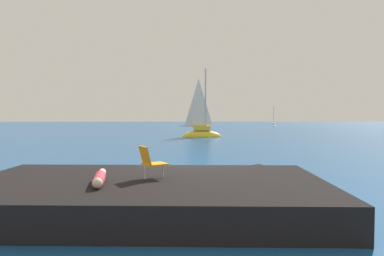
% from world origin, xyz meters
% --- Properties ---
extents(ground_plane, '(160.00, 160.00, 0.00)m').
position_xyz_m(ground_plane, '(0.00, 0.00, 0.00)').
color(ground_plane, navy).
extents(shore_ledge, '(8.58, 5.02, 0.71)m').
position_xyz_m(shore_ledge, '(-0.95, -3.14, 0.35)').
color(shore_ledge, black).
rests_on(shore_ledge, ground).
extents(boulder_seaward, '(1.63, 1.75, 0.91)m').
position_xyz_m(boulder_seaward, '(1.56, -0.47, 0.00)').
color(boulder_seaward, black).
rests_on(boulder_seaward, ground).
extents(boulder_inland, '(1.97, 2.03, 1.12)m').
position_xyz_m(boulder_inland, '(2.46, -0.53, 0.00)').
color(boulder_inland, black).
rests_on(boulder_inland, ground).
extents(sailboat_near, '(3.90, 1.45, 7.15)m').
position_xyz_m(sailboat_near, '(1.63, 21.61, 0.39)').
color(sailboat_near, yellow).
rests_on(sailboat_near, ground).
extents(sailboat_far, '(1.40, 2.04, 3.69)m').
position_xyz_m(sailboat_far, '(15.41, 47.65, 0.20)').
color(sailboat_far, white).
rests_on(sailboat_far, ground).
extents(person_sunbather, '(0.48, 1.75, 0.25)m').
position_xyz_m(person_sunbather, '(-1.97, -3.53, 0.82)').
color(person_sunbather, '#DB384C').
rests_on(person_sunbather, shore_ledge).
extents(beach_chair, '(0.75, 0.70, 0.80)m').
position_xyz_m(beach_chair, '(-0.87, -3.05, 1.15)').
color(beach_chair, orange).
rests_on(beach_chair, shore_ledge).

